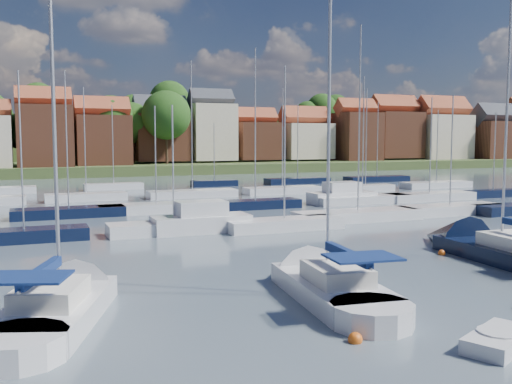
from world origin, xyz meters
name	(u,v)px	position (x,y,z in m)	size (l,w,h in m)	color
ground	(195,201)	(0.00, 40.00, 0.00)	(260.00, 260.00, 0.00)	#4C5C68
sailboat_left	(67,302)	(-15.61, 3.79, 0.35)	(6.67, 11.65, 15.38)	silver
sailboat_centre	(319,283)	(-5.07, 2.75, 0.35)	(4.36, 11.76, 15.61)	silver
sailboat_navy	(484,249)	(7.56, 6.09, 0.35)	(4.52, 13.93, 18.89)	black
tender	(499,340)	(-3.07, -5.55, 0.25)	(3.30, 2.53, 0.65)	silver
buoy_a	(26,360)	(-17.12, -0.92, 0.00)	(0.43, 0.43, 0.43)	beige
buoy_b	(355,342)	(-7.07, -3.40, 0.00)	(0.48, 0.48, 0.48)	#D85914
buoy_c	(395,310)	(-3.70, -0.94, 0.00)	(0.51, 0.51, 0.51)	#D85914
buoy_e	(442,255)	(5.19, 6.91, 0.00)	(0.42, 0.42, 0.42)	#D85914
marina_field	(226,201)	(1.91, 35.15, 0.43)	(79.62, 41.41, 15.93)	silver
far_shore_town	(103,147)	(2.23, 132.67, 4.61)	(212.46, 90.00, 22.27)	#435329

